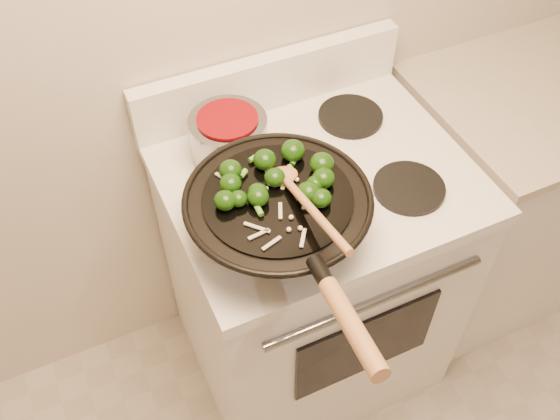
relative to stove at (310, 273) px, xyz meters
name	(u,v)px	position (x,y,z in m)	size (l,w,h in m)	color
stove	(310,273)	(0.00, 0.00, 0.00)	(0.78, 0.67, 1.08)	white
counter_unit	(520,187)	(0.84, 0.03, -0.01)	(0.84, 0.62, 0.91)	white
wok	(279,215)	(-0.18, -0.16, 0.53)	(0.42, 0.70, 0.22)	black
stirfry	(278,179)	(-0.16, -0.12, 0.61)	(0.29, 0.29, 0.05)	#133508
wooden_spoon	(299,196)	(-0.15, -0.19, 0.62)	(0.07, 0.33, 0.09)	#A56E41
saucepan	(229,136)	(-0.18, 0.14, 0.52)	(0.20, 0.32, 0.12)	gray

